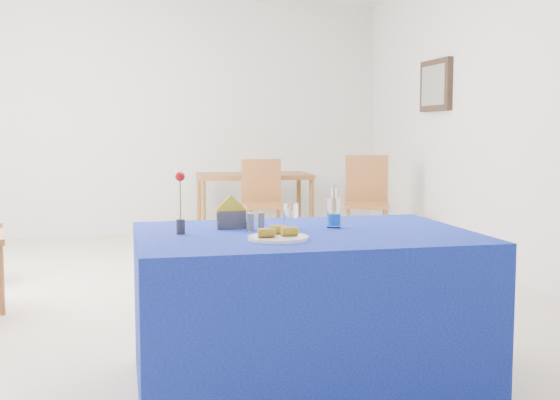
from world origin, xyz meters
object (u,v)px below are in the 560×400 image
at_px(chair_bg_left, 263,197).
at_px(chair_bg_right, 366,196).
at_px(oak_table, 254,180).
at_px(water_bottle, 334,213).
at_px(plate, 278,238).
at_px(blue_table, 304,309).

relative_size(chair_bg_left, chair_bg_right, 0.95).
relative_size(oak_table, chair_bg_left, 1.38).
bearing_deg(chair_bg_left, chair_bg_right, -19.74).
relative_size(water_bottle, chair_bg_right, 0.22).
bearing_deg(water_bottle, chair_bg_right, 67.56).
bearing_deg(plate, blue_table, 49.34).
bearing_deg(plate, chair_bg_left, 79.47).
height_order(blue_table, water_bottle, water_bottle).
bearing_deg(plate, chair_bg_right, 64.69).
relative_size(water_bottle, chair_bg_left, 0.23).
relative_size(blue_table, water_bottle, 7.44).
xyz_separation_m(chair_bg_left, chair_bg_right, (1.01, -0.38, 0.03)).
distance_m(blue_table, water_bottle, 0.50).
height_order(blue_table, chair_bg_left, chair_bg_left).
relative_size(blue_table, chair_bg_left, 1.69).
bearing_deg(chair_bg_left, oak_table, 88.51).
bearing_deg(oak_table, blue_table, -97.69).
distance_m(oak_table, chair_bg_right, 1.45).
height_order(plate, blue_table, plate).
height_order(oak_table, chair_bg_right, chair_bg_right).
distance_m(blue_table, oak_table, 4.68).
relative_size(plate, chair_bg_right, 0.28).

